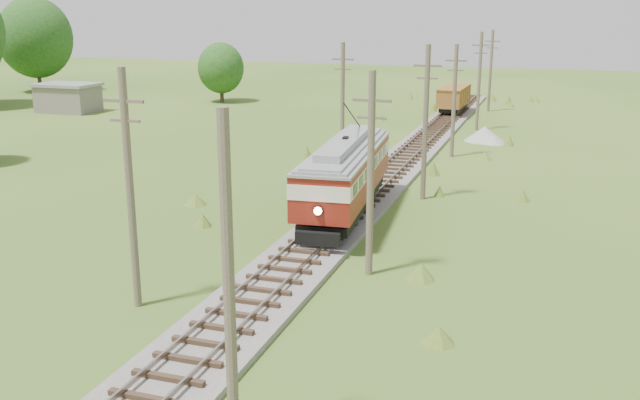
% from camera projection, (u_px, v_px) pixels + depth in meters
% --- Properties ---
extents(railbed_main, '(3.60, 96.00, 0.57)m').
position_uv_depth(railbed_main, '(382.00, 180.00, 45.96)').
color(railbed_main, '#605B54').
rests_on(railbed_main, ground).
extents(streetcar, '(4.06, 12.74, 5.77)m').
position_uv_depth(streetcar, '(345.00, 171.00, 37.55)').
color(streetcar, black).
rests_on(streetcar, ground).
extents(gondola, '(2.63, 7.45, 2.45)m').
position_uv_depth(gondola, '(454.00, 97.00, 74.52)').
color(gondola, black).
rests_on(gondola, ground).
extents(gravel_pile, '(3.47, 3.68, 1.26)m').
position_uv_depth(gravel_pile, '(486.00, 135.00, 60.24)').
color(gravel_pile, gray).
rests_on(gravel_pile, ground).
extents(utility_pole_r_1, '(0.30, 0.30, 8.80)m').
position_uv_depth(utility_pole_r_1, '(229.00, 287.00, 17.36)').
color(utility_pole_r_1, brown).
rests_on(utility_pole_r_1, ground).
extents(utility_pole_r_2, '(1.60, 0.30, 8.60)m').
position_uv_depth(utility_pole_r_2, '(371.00, 173.00, 29.19)').
color(utility_pole_r_2, brown).
rests_on(utility_pole_r_2, ground).
extents(utility_pole_r_3, '(1.60, 0.30, 9.00)m').
position_uv_depth(utility_pole_r_3, '(426.00, 122.00, 41.07)').
color(utility_pole_r_3, brown).
rests_on(utility_pole_r_3, ground).
extents(utility_pole_r_4, '(1.60, 0.30, 8.40)m').
position_uv_depth(utility_pole_r_4, '(454.00, 100.00, 53.12)').
color(utility_pole_r_4, brown).
rests_on(utility_pole_r_4, ground).
extents(utility_pole_r_5, '(1.60, 0.30, 8.90)m').
position_uv_depth(utility_pole_r_5, '(479.00, 80.00, 64.83)').
color(utility_pole_r_5, brown).
rests_on(utility_pole_r_5, ground).
extents(utility_pole_r_6, '(1.60, 0.30, 8.70)m').
position_uv_depth(utility_pole_r_6, '(491.00, 70.00, 76.83)').
color(utility_pole_r_6, brown).
rests_on(utility_pole_r_6, ground).
extents(utility_pole_l_a, '(1.60, 0.30, 9.00)m').
position_uv_depth(utility_pole_l_a, '(130.00, 188.00, 25.94)').
color(utility_pole_l_a, brown).
rests_on(utility_pole_l_a, ground).
extents(utility_pole_l_b, '(1.60, 0.30, 8.60)m').
position_uv_depth(utility_pole_l_b, '(343.00, 101.00, 51.72)').
color(utility_pole_l_b, brown).
rests_on(utility_pole_l_b, ground).
extents(tree_left_5, '(9.66, 9.66, 12.44)m').
position_uv_depth(tree_left_5, '(35.00, 38.00, 94.21)').
color(tree_left_5, '#38281C').
rests_on(tree_left_5, ground).
extents(tree_mid_a, '(5.46, 5.46, 7.03)m').
position_uv_depth(tree_mid_a, '(221.00, 68.00, 84.64)').
color(tree_mid_a, '#38281C').
rests_on(tree_mid_a, ground).
extents(shed, '(6.40, 4.40, 3.10)m').
position_uv_depth(shed, '(68.00, 97.00, 77.04)').
color(shed, slate).
rests_on(shed, ground).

